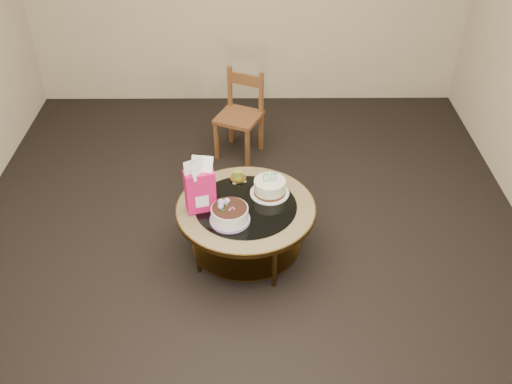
{
  "coord_description": "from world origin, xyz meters",
  "views": [
    {
      "loc": [
        0.05,
        -3.21,
        3.03
      ],
      "look_at": [
        0.07,
        0.02,
        0.57
      ],
      "focal_mm": 40.0,
      "sensor_mm": 36.0,
      "label": 1
    }
  ],
  "objects_px": {
    "dining_chair": "(240,115)",
    "gift_bag": "(200,185)",
    "coffee_table": "(246,214)",
    "cream_cake": "(270,187)",
    "decorated_cake": "(230,215)"
  },
  "relations": [
    {
      "from": "dining_chair",
      "to": "gift_bag",
      "type": "bearing_deg",
      "value": -76.29
    },
    {
      "from": "gift_bag",
      "to": "coffee_table",
      "type": "bearing_deg",
      "value": -11.55
    },
    {
      "from": "coffee_table",
      "to": "gift_bag",
      "type": "height_order",
      "value": "gift_bag"
    },
    {
      "from": "cream_cake",
      "to": "dining_chair",
      "type": "xyz_separation_m",
      "value": [
        -0.24,
        1.27,
        -0.11
      ]
    },
    {
      "from": "decorated_cake",
      "to": "gift_bag",
      "type": "height_order",
      "value": "gift_bag"
    },
    {
      "from": "cream_cake",
      "to": "gift_bag",
      "type": "relative_size",
      "value": 0.7
    },
    {
      "from": "coffee_table",
      "to": "dining_chair",
      "type": "height_order",
      "value": "dining_chair"
    },
    {
      "from": "decorated_cake",
      "to": "dining_chair",
      "type": "xyz_separation_m",
      "value": [
        0.05,
        1.58,
        -0.11
      ]
    },
    {
      "from": "cream_cake",
      "to": "coffee_table",
      "type": "bearing_deg",
      "value": -151.45
    },
    {
      "from": "decorated_cake",
      "to": "coffee_table",
      "type": "bearing_deg",
      "value": 56.64
    },
    {
      "from": "cream_cake",
      "to": "dining_chair",
      "type": "distance_m",
      "value": 1.3
    },
    {
      "from": "gift_bag",
      "to": "decorated_cake",
      "type": "bearing_deg",
      "value": -50.65
    },
    {
      "from": "coffee_table",
      "to": "dining_chair",
      "type": "relative_size",
      "value": 1.27
    },
    {
      "from": "coffee_table",
      "to": "gift_bag",
      "type": "xyz_separation_m",
      "value": [
        -0.32,
        -0.03,
        0.28
      ]
    },
    {
      "from": "decorated_cake",
      "to": "gift_bag",
      "type": "xyz_separation_m",
      "value": [
        -0.21,
        0.14,
        0.15
      ]
    }
  ]
}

